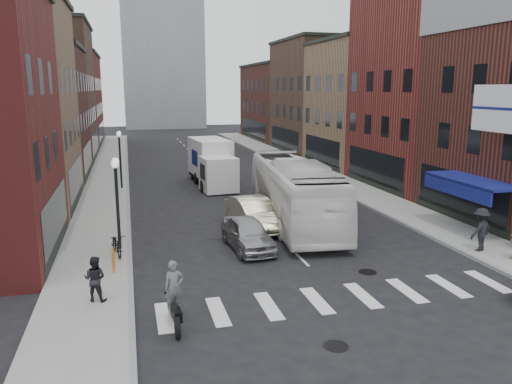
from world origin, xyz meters
TOP-DOWN VIEW (x-y plane):
  - ground at (0.00, 0.00)m, footprint 160.00×160.00m
  - sidewalk_left at (-8.50, 22.00)m, footprint 3.00×74.00m
  - sidewalk_right at (8.50, 22.00)m, footprint 3.00×74.00m
  - curb_left at (-7.00, 22.00)m, footprint 0.20×74.00m
  - curb_right at (7.00, 22.00)m, footprint 0.20×74.00m
  - crosswalk_stripes at (0.00, -3.00)m, footprint 12.00×2.20m
  - bldg_left_mid_b at (-14.99, 24.00)m, footprint 10.30×10.20m
  - bldg_left_far_a at (-14.99, 35.00)m, footprint 10.30×12.20m
  - bldg_left_far_b at (-14.99, 49.00)m, footprint 10.30×16.20m
  - bldg_right_mid_a at (15.00, 14.00)m, footprint 10.30×10.20m
  - bldg_right_mid_b at (14.99, 24.00)m, footprint 10.30×10.20m
  - bldg_right_far_a at (14.99, 35.00)m, footprint 10.30×12.20m
  - bldg_right_far_b at (14.99, 49.00)m, footprint 10.30×16.20m
  - awning_blue at (8.93, 2.50)m, footprint 1.80×5.00m
  - billboard_sign at (8.59, 0.50)m, footprint 1.52×3.00m
  - streetlamp_near at (-7.40, 4.00)m, footprint 0.32×1.22m
  - streetlamp_far at (-7.40, 18.00)m, footprint 0.32×1.22m
  - bike_rack at (-7.60, 1.30)m, footprint 0.08×0.68m
  - box_truck at (-0.90, 18.11)m, footprint 2.77×7.83m
  - motorcycle_rider at (-5.73, -3.77)m, footprint 0.61×2.07m
  - transit_bus at (1.57, 6.78)m, footprint 4.09×12.29m
  - sedan_left_near at (-1.86, 3.00)m, footprint 1.95×4.27m
  - sedan_left_far at (-0.80, 6.11)m, footprint 2.20×4.94m
  - parked_bicycle at (-7.50, 3.21)m, footprint 0.94×1.84m
  - ped_left_solo at (-8.11, -1.48)m, footprint 0.85×0.66m
  - ped_right_a at (7.68, -0.18)m, footprint 1.35×1.00m

SIDE VIEW (x-z plane):
  - ground at x=0.00m, z-range 0.00..0.00m
  - curb_left at x=-7.00m, z-range -0.08..0.08m
  - curb_right at x=7.00m, z-range -0.08..0.08m
  - crosswalk_stripes at x=0.00m, z-range -0.01..0.01m
  - sidewalk_left at x=-8.50m, z-range 0.00..0.15m
  - sidewalk_right at x=8.50m, z-range 0.00..0.15m
  - bike_rack at x=-7.60m, z-range 0.15..0.95m
  - parked_bicycle at x=-7.50m, z-range 0.15..1.07m
  - sedan_left_near at x=-1.86m, z-range 0.00..1.42m
  - sedan_left_far at x=-0.80m, z-range 0.00..1.58m
  - ped_left_solo at x=-8.11m, z-range 0.15..1.68m
  - motorcycle_rider at x=-5.73m, z-range -0.07..2.04m
  - ped_right_a at x=7.68m, z-range 0.15..2.03m
  - box_truck at x=-0.90m, z-range -0.02..3.32m
  - transit_bus at x=1.57m, z-range 0.00..3.36m
  - awning_blue at x=8.93m, z-range 2.24..3.02m
  - streetlamp_near at x=-7.40m, z-range 0.86..4.97m
  - streetlamp_far at x=-7.40m, z-range 0.86..4.97m
  - bldg_right_far_b at x=14.99m, z-range 0.00..10.30m
  - bldg_left_mid_b at x=-14.99m, z-range 0.00..10.30m
  - bldg_left_far_b at x=-14.99m, z-range 0.00..11.30m
  - bldg_right_mid_b at x=14.99m, z-range 0.00..11.30m
  - billboard_sign at x=8.59m, z-range 4.28..7.98m
  - bldg_right_far_a at x=14.99m, z-range 0.00..12.30m
  - bldg_left_far_a at x=-14.99m, z-range 0.00..13.30m
  - bldg_right_mid_a at x=15.00m, z-range 0.00..14.30m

